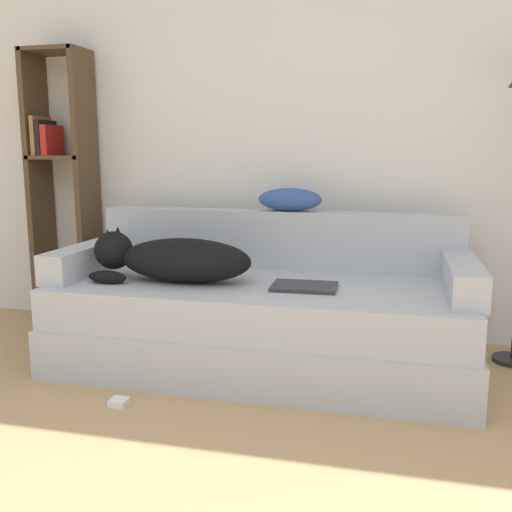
% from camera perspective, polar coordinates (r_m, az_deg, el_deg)
% --- Properties ---
extents(wall_back, '(8.12, 0.06, 2.70)m').
position_cam_1_polar(wall_back, '(3.48, 5.03, 14.39)').
color(wall_back, silver).
rests_on(wall_back, ground_plane).
extents(couch, '(2.09, 0.92, 0.45)m').
position_cam_1_polar(couch, '(2.96, 0.45, -6.92)').
color(couch, '#B2B7BC').
rests_on(couch, ground_plane).
extents(couch_backrest, '(2.05, 0.15, 0.32)m').
position_cam_1_polar(couch_backrest, '(3.25, 2.05, 1.70)').
color(couch_backrest, '#B2B7BC').
rests_on(couch_backrest, couch).
extents(couch_arm_left, '(0.15, 0.73, 0.15)m').
position_cam_1_polar(couch_arm_left, '(3.24, -16.47, -0.26)').
color(couch_arm_left, '#B2B7BC').
rests_on(couch_arm_left, couch).
extents(couch_arm_right, '(0.15, 0.73, 0.15)m').
position_cam_1_polar(couch_arm_right, '(2.82, 19.93, -1.98)').
color(couch_arm_right, '#B2B7BC').
rests_on(couch_arm_right, couch).
extents(dog, '(0.84, 0.32, 0.27)m').
position_cam_1_polar(dog, '(2.92, -8.37, -0.27)').
color(dog, black).
rests_on(dog, couch).
extents(laptop, '(0.32, 0.24, 0.02)m').
position_cam_1_polar(laptop, '(2.77, 4.86, -3.06)').
color(laptop, '#2D2D30').
rests_on(laptop, couch).
extents(throw_pillow, '(0.36, 0.17, 0.13)m').
position_cam_1_polar(throw_pillow, '(3.21, 3.41, 5.65)').
color(throw_pillow, '#335199').
rests_on(throw_pillow, couch_backrest).
extents(bookshelf, '(0.38, 0.26, 1.72)m').
position_cam_1_polar(bookshelf, '(3.86, -18.89, 7.60)').
color(bookshelf, '#4C3823').
rests_on(bookshelf, ground_plane).
extents(power_adapter, '(0.07, 0.07, 0.03)m').
position_cam_1_polar(power_adapter, '(2.67, -13.57, -14.02)').
color(power_adapter, white).
rests_on(power_adapter, ground_plane).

